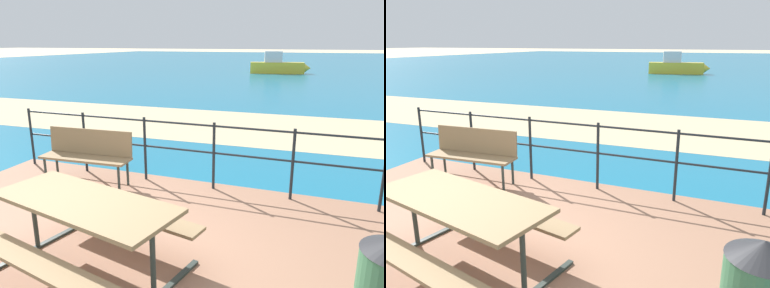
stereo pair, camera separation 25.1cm
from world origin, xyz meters
TOP-DOWN VIEW (x-y plane):
  - ground_plane at (0.00, 0.00)m, footprint 240.00×240.00m
  - patio_paving at (0.00, 0.00)m, footprint 6.40×5.20m
  - sea_water at (0.00, 40.00)m, footprint 90.00×90.00m
  - beach_strip at (0.00, 7.10)m, footprint 54.08×5.39m
  - picnic_table at (0.06, -0.13)m, footprint 2.14×1.78m
  - park_bench at (-1.40, 1.94)m, footprint 1.50×0.50m
  - railing_fence at (0.00, 2.38)m, footprint 5.94×0.04m
  - boat_near at (-1.44, 25.64)m, footprint 4.49×1.65m

SIDE VIEW (x-z plane):
  - ground_plane at x=0.00m, z-range 0.00..0.00m
  - sea_water at x=0.00m, z-range 0.00..0.01m
  - beach_strip at x=0.00m, z-range 0.00..0.01m
  - patio_paving at x=0.00m, z-range 0.00..0.06m
  - boat_near at x=-1.44m, z-range -0.24..1.38m
  - park_bench at x=-1.40m, z-range 0.15..1.02m
  - picnic_table at x=0.06m, z-range 0.27..1.05m
  - railing_fence at x=0.00m, z-range 0.19..1.25m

